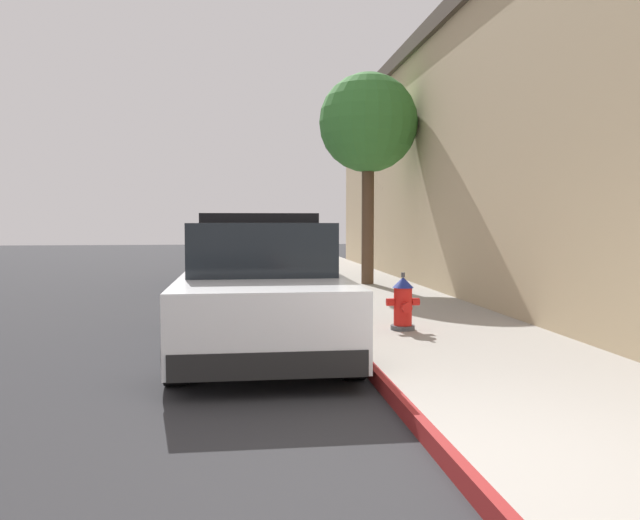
{
  "coord_description": "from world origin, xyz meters",
  "views": [
    {
      "loc": [
        -1.35,
        -3.43,
        1.58
      ],
      "look_at": [
        -0.16,
        5.92,
        1.0
      ],
      "focal_mm": 35.45,
      "sensor_mm": 36.0,
      "label": 1
    }
  ],
  "objects_px": {
    "fire_hydrant": "(403,303)",
    "police_cruiser": "(260,288)",
    "street_tree": "(368,125)",
    "parked_car_silver_ahead": "(245,255)"
  },
  "relations": [
    {
      "from": "fire_hydrant",
      "to": "police_cruiser",
      "type": "bearing_deg",
      "value": -174.15
    },
    {
      "from": "police_cruiser",
      "to": "street_tree",
      "type": "relative_size",
      "value": 1.01
    },
    {
      "from": "police_cruiser",
      "to": "parked_car_silver_ahead",
      "type": "bearing_deg",
      "value": 90.85
    },
    {
      "from": "parked_car_silver_ahead",
      "to": "police_cruiser",
      "type": "bearing_deg",
      "value": -89.15
    },
    {
      "from": "parked_car_silver_ahead",
      "to": "fire_hydrant",
      "type": "distance_m",
      "value": 8.16
    },
    {
      "from": "police_cruiser",
      "to": "parked_car_silver_ahead",
      "type": "height_order",
      "value": "police_cruiser"
    },
    {
      "from": "fire_hydrant",
      "to": "street_tree",
      "type": "xyz_separation_m",
      "value": [
        0.78,
        6.13,
        3.27
      ]
    },
    {
      "from": "fire_hydrant",
      "to": "street_tree",
      "type": "distance_m",
      "value": 6.99
    },
    {
      "from": "parked_car_silver_ahead",
      "to": "fire_hydrant",
      "type": "height_order",
      "value": "parked_car_silver_ahead"
    },
    {
      "from": "police_cruiser",
      "to": "fire_hydrant",
      "type": "relative_size",
      "value": 6.37
    }
  ]
}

